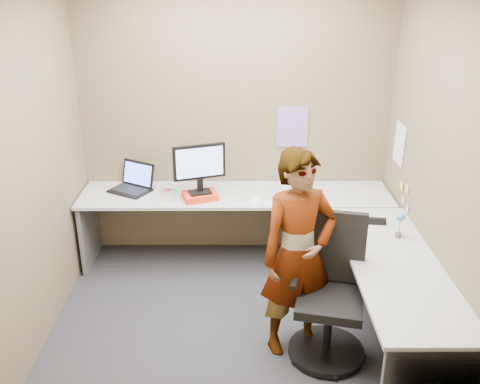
{
  "coord_description": "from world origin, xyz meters",
  "views": [
    {
      "loc": [
        0.02,
        -3.73,
        2.72
      ],
      "look_at": [
        0.04,
        0.25,
        1.05
      ],
      "focal_mm": 40.0,
      "sensor_mm": 36.0,
      "label": 1
    }
  ],
  "objects_px": {
    "office_chair": "(330,301)",
    "person": "(298,254)",
    "monitor": "(199,165)",
    "desk": "(286,235)"
  },
  "relations": [
    {
      "from": "monitor",
      "to": "person",
      "type": "bearing_deg",
      "value": -75.31
    },
    {
      "from": "desk",
      "to": "person",
      "type": "xyz_separation_m",
      "value": [
        0.02,
        -0.72,
        0.21
      ]
    },
    {
      "from": "office_chair",
      "to": "person",
      "type": "distance_m",
      "value": 0.44
    },
    {
      "from": "office_chair",
      "to": "person",
      "type": "xyz_separation_m",
      "value": [
        -0.24,
        0.07,
        0.36
      ]
    },
    {
      "from": "office_chair",
      "to": "monitor",
      "type": "bearing_deg",
      "value": 142.25
    },
    {
      "from": "desk",
      "to": "office_chair",
      "type": "relative_size",
      "value": 2.76
    },
    {
      "from": "person",
      "to": "office_chair",
      "type": "bearing_deg",
      "value": -34.17
    },
    {
      "from": "desk",
      "to": "office_chair",
      "type": "bearing_deg",
      "value": -71.16
    },
    {
      "from": "person",
      "to": "monitor",
      "type": "bearing_deg",
      "value": 104.21
    },
    {
      "from": "desk",
      "to": "person",
      "type": "relative_size",
      "value": 1.86
    }
  ]
}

